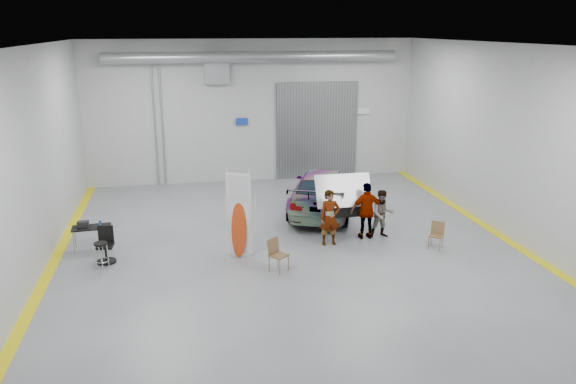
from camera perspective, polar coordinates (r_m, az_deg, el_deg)
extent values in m
plane|color=slate|center=(17.23, 0.17, -5.60)|extent=(16.00, 16.00, 0.00)
cube|color=#B0B2B4|center=(16.51, -24.43, 2.82)|extent=(0.02, 16.00, 6.00)
cube|color=#B0B2B4|center=(18.97, 21.48, 4.76)|extent=(0.02, 16.00, 6.00)
cube|color=#B0B2B4|center=(24.12, -3.57, 8.16)|extent=(14.00, 0.02, 6.00)
cube|color=#B0B2B4|center=(8.97, 10.27, -6.62)|extent=(14.00, 0.02, 6.00)
cube|color=silver|center=(15.98, 0.19, 14.76)|extent=(14.00, 16.00, 0.02)
cube|color=gray|center=(24.70, 2.98, 6.25)|extent=(3.60, 0.12, 4.20)
cube|color=gray|center=(23.70, -7.30, 12.29)|extent=(1.00, 0.50, 1.20)
cylinder|color=gray|center=(23.30, -3.47, 13.55)|extent=(11.90, 0.44, 0.44)
cube|color=#163AB5|center=(24.04, -4.72, 7.14)|extent=(0.50, 0.04, 0.30)
cube|color=white|center=(25.13, 7.48, 8.16)|extent=(0.70, 0.04, 0.25)
cylinder|color=gray|center=(23.92, -12.63, 6.51)|extent=(0.08, 0.08, 5.00)
cylinder|color=gray|center=(23.93, -13.36, 6.47)|extent=(0.08, 0.08, 5.00)
cube|color=yellow|center=(17.35, -22.78, -6.79)|extent=(0.30, 16.00, 0.01)
cube|color=yellow|center=(19.66, 20.20, -3.80)|extent=(0.30, 16.00, 0.01)
imported|color=silver|center=(20.37, 3.63, 0.18)|extent=(3.93, 5.76, 1.55)
imported|color=#8B5D4C|center=(17.19, 4.27, -2.61)|extent=(0.64, 0.42, 1.74)
imported|color=slate|center=(18.02, 9.57, -2.21)|extent=(0.78, 0.61, 1.55)
imported|color=#A06F35|center=(17.80, 8.02, -1.91)|extent=(1.07, 0.46, 1.83)
cube|color=white|center=(16.32, -4.70, -3.61)|extent=(0.71, 0.32, 1.60)
ellipsoid|color=#F05814|center=(16.27, -4.67, -3.84)|extent=(0.49, 0.37, 1.69)
cube|color=white|center=(15.93, -4.80, 0.43)|extent=(0.68, 0.31, 0.85)
cylinder|color=white|center=(16.14, -5.84, -2.19)|extent=(0.02, 0.02, 2.67)
cylinder|color=white|center=(16.21, -3.65, -2.06)|extent=(0.02, 0.02, 2.67)
cube|color=brown|center=(15.42, -0.94, -6.46)|extent=(0.60, 0.60, 0.04)
cube|color=brown|center=(15.51, -1.08, -5.36)|extent=(0.39, 0.35, 0.42)
cube|color=brown|center=(17.51, 14.80, -4.33)|extent=(0.54, 0.54, 0.04)
cube|color=brown|center=(17.59, 14.61, -3.47)|extent=(0.36, 0.31, 0.38)
cylinder|color=black|center=(16.34, -18.51, -5.00)|extent=(0.37, 0.37, 0.05)
torus|color=silver|center=(16.52, -18.35, -6.61)|extent=(0.39, 0.39, 0.02)
cylinder|color=gray|center=(17.84, -20.99, -4.81)|extent=(0.03, 0.03, 0.67)
cylinder|color=gray|center=(17.68, -17.69, -4.67)|extent=(0.03, 0.03, 0.67)
cylinder|color=gray|center=(18.27, -20.75, -4.28)|extent=(0.03, 0.03, 0.67)
cylinder|color=gray|center=(18.12, -17.54, -4.14)|extent=(0.03, 0.03, 0.67)
cube|color=black|center=(17.85, -19.36, -3.40)|extent=(1.16, 0.64, 0.04)
cylinder|color=#194D99|center=(17.68, -18.53, -3.09)|extent=(0.07, 0.07, 0.21)
cube|color=black|center=(17.90, -20.11, -3.08)|extent=(0.33, 0.21, 0.17)
cylinder|color=black|center=(16.95, -17.94, -6.70)|extent=(0.55, 0.55, 0.04)
cylinder|color=black|center=(16.86, -18.01, -5.97)|extent=(0.06, 0.06, 0.47)
cube|color=black|center=(16.78, -18.08, -5.23)|extent=(0.48, 0.48, 0.07)
cube|color=black|center=(16.87, -18.08, -4.04)|extent=(0.43, 0.09, 0.49)
cube|color=silver|center=(17.92, 5.62, 0.49)|extent=(1.80, 1.09, 0.04)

